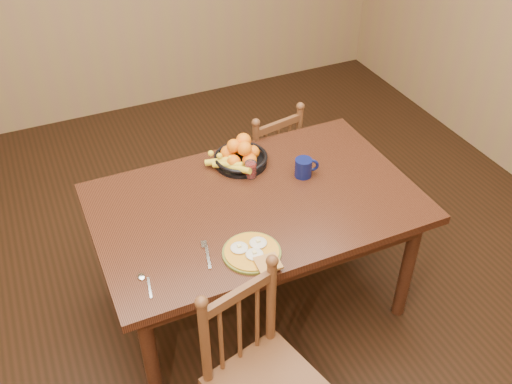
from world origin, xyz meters
name	(u,v)px	position (x,y,z in m)	size (l,w,h in m)	color
room	(256,92)	(0.00, 0.00, 1.35)	(4.52, 5.02, 2.72)	black
dining_table	(256,213)	(0.00, 0.00, 0.67)	(1.60, 1.00, 0.75)	black
chair_far	(265,166)	(0.36, 0.66, 0.42)	(0.45, 0.44, 0.86)	#513118
chair_near	(261,378)	(-0.31, -0.74, 0.45)	(0.50, 0.49, 0.92)	#513118
breakfast_plate	(253,252)	(-0.17, -0.34, 0.76)	(0.26, 0.29, 0.04)	#59601E
fork	(207,253)	(-0.36, -0.25, 0.75)	(0.05, 0.18, 0.00)	silver
spoon	(144,280)	(-0.65, -0.30, 0.75)	(0.05, 0.16, 0.01)	silver
coffee_mug	(304,167)	(0.31, 0.08, 0.80)	(0.13, 0.09, 0.10)	#0B1140
juice_glass	(251,170)	(0.05, 0.19, 0.79)	(0.06, 0.06, 0.09)	silver
fruit_bowl	(240,156)	(0.05, 0.31, 0.81)	(0.32, 0.32, 0.17)	black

